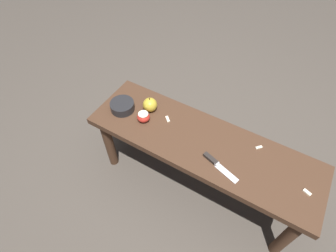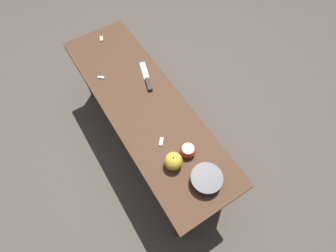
% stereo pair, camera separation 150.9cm
% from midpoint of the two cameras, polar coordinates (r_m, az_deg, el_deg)
% --- Properties ---
extents(ground_plane, '(8.00, 8.00, 0.00)m').
position_cam_midpoint_polar(ground_plane, '(1.69, -12.92, -26.54)').
color(ground_plane, '#4C443D').
extents(wooden_bench, '(1.30, 0.40, 0.50)m').
position_cam_midpoint_polar(wooden_bench, '(1.29, -16.96, -25.48)').
color(wooden_bench, '#472D1E').
rests_on(wooden_bench, ground_plane).
extents(knife, '(0.21, 0.09, 0.02)m').
position_cam_midpoint_polar(knife, '(1.21, -16.33, -18.11)').
color(knife, silver).
rests_on(knife, wooden_bench).
extents(apple_whole, '(0.09, 0.09, 0.10)m').
position_cam_midpoint_polar(apple_whole, '(1.17, -12.47, -42.79)').
color(apple_whole, gold).
rests_on(apple_whole, wooden_bench).
extents(apple_cut, '(0.07, 0.07, 0.06)m').
position_cam_midpoint_polar(apple_cut, '(1.16, -7.57, -40.25)').
color(apple_cut, red).
rests_on(apple_cut, wooden_bench).
extents(apple_slice_near_knife, '(0.04, 0.04, 0.01)m').
position_cam_midpoint_polar(apple_slice_near_knife, '(1.19, -14.66, -36.52)').
color(apple_slice_near_knife, silver).
rests_on(apple_slice_near_knife, wooden_bench).
extents(apple_slice_center, '(0.03, 0.04, 0.01)m').
position_cam_midpoint_polar(apple_slice_center, '(1.32, -27.64, -15.83)').
color(apple_slice_center, silver).
rests_on(apple_slice_center, wooden_bench).
extents(apple_slice_near_bowl, '(0.04, 0.03, 0.01)m').
position_cam_midpoint_polar(apple_slice_near_bowl, '(1.42, -26.13, -3.65)').
color(apple_slice_near_bowl, silver).
rests_on(apple_slice_near_bowl, wooden_bench).
extents(bowl, '(0.14, 0.14, 0.05)m').
position_cam_midpoint_polar(bowl, '(1.19, -2.76, -46.99)').
color(bowl, '#232326').
rests_on(bowl, wooden_bench).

